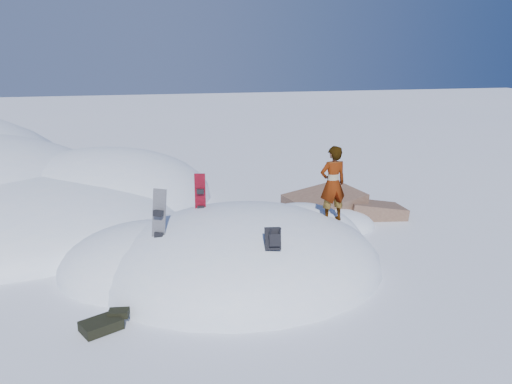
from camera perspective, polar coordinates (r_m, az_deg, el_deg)
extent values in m
plane|color=white|center=(12.50, -1.59, -8.70)|extent=(120.00, 120.00, 0.00)
ellipsoid|color=white|center=(12.50, -1.59, -8.70)|extent=(7.00, 6.00, 3.00)
ellipsoid|color=white|center=(12.77, -11.99, -8.51)|extent=(4.40, 4.00, 2.20)
ellipsoid|color=white|center=(13.69, 5.00, -6.56)|extent=(3.60, 3.20, 2.50)
ellipsoid|color=white|center=(17.22, -25.65, -3.44)|extent=(10.00, 9.00, 2.80)
ellipsoid|color=white|center=(19.31, -17.11, -0.68)|extent=(8.00, 8.00, 3.60)
ellipsoid|color=white|center=(16.19, -24.51, -4.44)|extent=(6.00, 5.00, 1.80)
cube|color=brown|center=(16.56, 7.79, -2.37)|extent=(2.82, 2.41, 1.62)
cube|color=brown|center=(16.96, 13.29, -2.94)|extent=(2.16, 1.80, 1.33)
cube|color=brown|center=(17.87, 8.07, -1.39)|extent=(2.08, 2.01, 1.10)
ellipsoid|color=white|center=(15.57, 7.84, -3.91)|extent=(3.20, 2.40, 1.00)
cube|color=#AE0920|center=(12.62, -6.37, -1.13)|extent=(0.28, 0.12, 1.46)
cube|color=black|center=(12.48, -6.37, 0.08)|extent=(0.20, 0.14, 0.12)
cube|color=black|center=(12.60, -6.31, -1.84)|extent=(0.20, 0.14, 0.12)
cube|color=black|center=(11.37, -11.06, -3.95)|extent=(0.44, 0.44, 1.70)
cube|color=black|center=(11.20, -11.12, -2.40)|extent=(0.25, 0.23, 0.15)
cube|color=black|center=(11.36, -10.99, -4.87)|extent=(0.25, 0.23, 0.15)
cube|color=black|center=(10.46, 1.92, -5.34)|extent=(0.39, 0.40, 0.51)
cube|color=black|center=(10.32, 2.16, -5.50)|extent=(0.26, 0.21, 0.28)
cylinder|color=black|center=(10.27, 1.58, -4.98)|extent=(0.04, 0.19, 0.34)
cylinder|color=black|center=(10.33, 2.68, -4.87)|extent=(0.04, 0.19, 0.34)
cube|color=black|center=(10.29, -17.29, -14.34)|extent=(0.87, 0.76, 0.20)
cube|color=black|center=(10.42, -15.42, -13.21)|extent=(0.43, 0.34, 0.13)
imported|color=slate|center=(12.66, 8.76, 0.95)|extent=(0.74, 0.52, 1.93)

